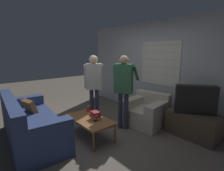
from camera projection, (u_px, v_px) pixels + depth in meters
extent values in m
plane|color=#665B51|center=(94.00, 134.00, 3.81)|extent=(16.00, 16.00, 0.00)
cube|color=#ADB2B7|center=(154.00, 69.00, 4.83)|extent=(5.20, 0.06, 2.55)
cube|color=silver|center=(160.00, 63.00, 4.60)|extent=(1.17, 0.02, 1.13)
cube|color=#A4A099|center=(159.00, 81.00, 4.69)|extent=(1.15, 0.00, 0.01)
cube|color=#A4A099|center=(159.00, 74.00, 4.65)|extent=(1.15, 0.00, 0.01)
cube|color=#A4A099|center=(159.00, 67.00, 4.62)|extent=(1.15, 0.00, 0.01)
cube|color=#A4A099|center=(160.00, 60.00, 4.58)|extent=(1.15, 0.00, 0.01)
cube|color=#A4A099|center=(160.00, 52.00, 4.54)|extent=(1.15, 0.00, 0.01)
cube|color=#A4A099|center=(161.00, 45.00, 4.50)|extent=(1.15, 0.00, 0.01)
cube|color=navy|center=(33.00, 129.00, 3.52)|extent=(2.14, 1.04, 0.48)
cube|color=navy|center=(11.00, 111.00, 3.24)|extent=(2.10, 0.35, 0.43)
cube|color=navy|center=(23.00, 102.00, 4.19)|extent=(0.30, 0.91, 0.21)
cube|color=navy|center=(44.00, 129.00, 2.72)|extent=(0.30, 0.91, 0.21)
cube|color=#935B2D|center=(30.00, 108.00, 3.77)|extent=(0.40, 0.29, 0.37)
cube|color=beige|center=(145.00, 116.00, 4.30)|extent=(1.04, 1.02, 0.42)
cube|color=beige|center=(153.00, 98.00, 4.49)|extent=(0.94, 0.33, 0.33)
cube|color=beige|center=(158.00, 107.00, 4.02)|extent=(0.37, 0.93, 0.19)
cube|color=beige|center=(134.00, 101.00, 4.47)|extent=(0.37, 0.93, 0.19)
cube|color=brown|center=(90.00, 119.00, 3.62)|extent=(1.11, 0.59, 0.04)
cylinder|color=brown|center=(87.00, 118.00, 4.21)|extent=(0.04, 0.04, 0.37)
cylinder|color=brown|center=(115.00, 134.00, 3.43)|extent=(0.04, 0.04, 0.37)
cylinder|color=brown|center=(68.00, 124.00, 3.89)|extent=(0.04, 0.04, 0.37)
cylinder|color=brown|center=(94.00, 142.00, 3.12)|extent=(0.04, 0.04, 0.37)
cube|color=#4C3D2D|center=(193.00, 125.00, 3.66)|extent=(1.02, 0.53, 0.52)
cube|color=black|center=(195.00, 99.00, 3.55)|extent=(0.76, 0.62, 0.59)
cube|color=#3D4738|center=(194.00, 98.00, 3.65)|extent=(0.56, 0.40, 0.48)
cylinder|color=#33384C|center=(92.00, 105.00, 4.44)|extent=(0.10, 0.10, 0.84)
cylinder|color=#33384C|center=(97.00, 105.00, 4.45)|extent=(0.10, 0.10, 0.84)
cube|color=beige|center=(94.00, 76.00, 4.30)|extent=(0.37, 0.42, 0.63)
sphere|color=beige|center=(93.00, 60.00, 4.21)|extent=(0.21, 0.21, 0.21)
cylinder|color=beige|center=(86.00, 77.00, 4.32)|extent=(0.17, 0.15, 0.60)
cylinder|color=beige|center=(101.00, 65.00, 4.56)|extent=(0.54, 0.40, 0.13)
cube|color=white|center=(101.00, 65.00, 4.85)|extent=(0.05, 0.05, 0.13)
cylinder|color=#33384C|center=(120.00, 110.00, 4.03)|extent=(0.10, 0.10, 0.86)
cylinder|color=#33384C|center=(126.00, 111.00, 3.98)|extent=(0.10, 0.10, 0.86)
cube|color=#336642|center=(124.00, 79.00, 3.85)|extent=(0.44, 0.37, 0.64)
sphere|color=tan|center=(124.00, 60.00, 3.77)|extent=(0.20, 0.20, 0.20)
cylinder|color=#336642|center=(115.00, 78.00, 3.97)|extent=(0.14, 0.17, 0.61)
cylinder|color=#336642|center=(136.00, 73.00, 3.98)|extent=(0.32, 0.49, 0.43)
cube|color=white|center=(138.00, 80.00, 4.24)|extent=(0.08, 0.11, 0.12)
cube|color=beige|center=(96.00, 118.00, 3.58)|extent=(0.19, 0.17, 0.04)
cube|color=gold|center=(95.00, 117.00, 3.57)|extent=(0.20, 0.17, 0.04)
cube|color=maroon|center=(95.00, 115.00, 3.55)|extent=(0.24, 0.19, 0.04)
cube|color=maroon|center=(95.00, 113.00, 3.56)|extent=(0.21, 0.17, 0.04)
cylinder|color=red|center=(88.00, 109.00, 4.03)|extent=(0.07, 0.07, 0.12)
cylinder|color=silver|center=(88.00, 106.00, 4.02)|extent=(0.06, 0.06, 0.00)
cube|color=black|center=(97.00, 120.00, 3.50)|extent=(0.08, 0.14, 0.02)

